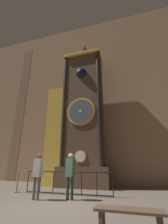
{
  "coord_description": "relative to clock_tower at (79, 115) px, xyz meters",
  "views": [
    {
      "loc": [
        2.48,
        -5.15,
        1.35
      ],
      "look_at": [
        -0.22,
        4.16,
        4.64
      ],
      "focal_mm": 24.0,
      "sensor_mm": 36.0,
      "label": 1
    }
  ],
  "objects": [
    {
      "name": "ground_plane",
      "position": [
        0.59,
        -4.12,
        -4.43
      ],
      "size": [
        28.0,
        28.0,
        0.0
      ],
      "primitive_type": "plane",
      "color": "brown"
    },
    {
      "name": "cathedral_back_wall",
      "position": [
        0.5,
        1.49,
        2.43
      ],
      "size": [
        24.0,
        0.32,
        13.74
      ],
      "color": "#997A5B",
      "rests_on": "ground_plane"
    },
    {
      "name": "clock_tower",
      "position": [
        0.0,
        0.0,
        0.0
      ],
      "size": [
        4.08,
        1.82,
        10.53
      ],
      "color": "brown",
      "rests_on": "ground_plane"
    },
    {
      "name": "railing_fence",
      "position": [
        0.28,
        -2.38,
        -3.88
      ],
      "size": [
        4.13,
        0.05,
        0.98
      ],
      "color": "black",
      "rests_on": "ground_plane"
    },
    {
      "name": "visitor_near",
      "position": [
        -0.52,
        -3.58,
        -3.4
      ],
      "size": [
        0.37,
        0.27,
        1.71
      ],
      "rotation": [
        0.0,
        0.0,
        -0.17
      ],
      "color": "#58554F",
      "rests_on": "ground_plane"
    },
    {
      "name": "visitor_far",
      "position": [
        0.74,
        -3.22,
        -3.4
      ],
      "size": [
        0.38,
        0.29,
        1.72
      ],
      "rotation": [
        0.0,
        0.0,
        -0.23
      ],
      "color": "#213427",
      "rests_on": "ground_plane"
    },
    {
      "name": "stanchion_post",
      "position": [
        -2.29,
        -2.47,
        -4.11
      ],
      "size": [
        0.28,
        0.28,
        1.01
      ],
      "color": "gray",
      "rests_on": "ground_plane"
    },
    {
      "name": "visitor_bench",
      "position": [
        2.96,
        -5.55,
        -4.11
      ],
      "size": [
        1.42,
        0.4,
        0.44
      ],
      "color": "brown",
      "rests_on": "ground_plane"
    }
  ]
}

